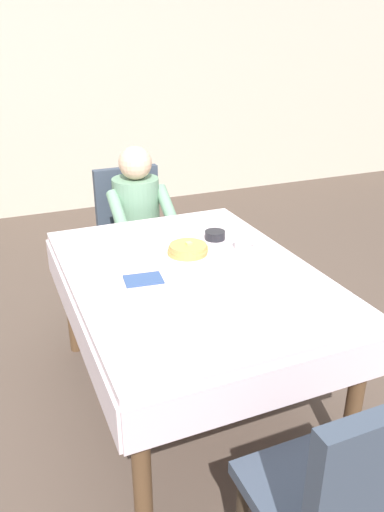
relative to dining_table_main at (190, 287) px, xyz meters
name	(u,v)px	position (x,y,z in m)	size (l,w,h in m)	color
ground_plane	(191,396)	(0.00, 0.00, -0.65)	(14.00, 14.00, 0.00)	brown
back_wall	(55,50)	(0.00, 3.40, 0.95)	(12.00, 0.16, 3.20)	beige
dining_table_main	(190,287)	(0.00, 0.00, 0.00)	(1.12, 1.52, 0.74)	silver
chair_diner	(133,228)	(0.06, 1.17, -0.12)	(0.44, 0.45, 0.93)	#384251
diner_person	(138,216)	(0.06, 1.01, 0.02)	(0.40, 0.43, 1.12)	gray
chair_near_camera	(347,497)	(0.00, -1.17, -0.12)	(0.44, 0.45, 0.93)	#384251
plate_breakfast	(189,255)	(0.05, 0.14, 0.10)	(0.28, 0.28, 0.02)	white
breakfast_stack	(188,249)	(0.05, 0.15, 0.13)	(0.20, 0.20, 0.06)	tan
cup_coffee	(243,243)	(0.34, 0.11, 0.13)	(0.11, 0.08, 0.08)	white
bowl_butter	(215,235)	(0.27, 0.31, 0.11)	(0.11, 0.11, 0.04)	black
syrup_pitcher	(129,248)	(-0.21, 0.28, 0.13)	(0.08, 0.08, 0.07)	silver
fork_left_of_plate	(154,264)	(-0.14, 0.12, 0.09)	(0.18, 0.01, 0.01)	silver
knife_right_of_plate	(225,252)	(0.24, 0.12, 0.09)	(0.20, 0.01, 0.01)	silver
spoon_near_edge	(224,283)	(0.08, -0.19, 0.09)	(0.15, 0.01, 0.01)	silver
napkin_folded	(143,279)	(-0.24, -0.01, 0.09)	(0.17, 0.12, 0.01)	#334C7F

